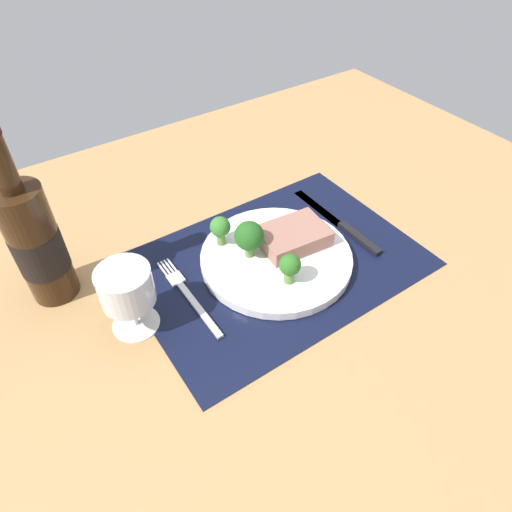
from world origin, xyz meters
TOP-DOWN VIEW (x-y plane):
  - ground_plane at (0.00, 0.00)cm, footprint 140.00×110.00cm
  - placemat at (0.00, 0.00)cm, footprint 47.92×33.88cm
  - plate at (0.00, 0.00)cm, footprint 25.78×25.78cm
  - steak at (4.11, 0.83)cm, footprint 12.20×9.41cm
  - broccoli_near_steak at (-1.99, -6.11)cm, footprint 3.49×3.49cm
  - broccoli_back_left at (-6.19, 7.72)cm, footprint 3.54×3.54cm
  - broccoli_center at (-3.82, 2.47)cm, footprint 4.93×4.93cm
  - fork at (-16.21, 1.42)cm, footprint 2.40×19.20cm
  - knife at (15.73, 0.53)cm, footprint 1.80×23.00cm
  - wine_bottle at (-33.04, 14.69)cm, footprint 7.29×7.29cm
  - wine_glass at (-25.27, 1.14)cm, footprint 7.77×7.77cm

SIDE VIEW (x-z plane):
  - ground_plane at x=0.00cm, z-range -3.00..0.00cm
  - placemat at x=0.00cm, z-range 0.00..0.30cm
  - fork at x=-16.21cm, z-range 0.30..0.80cm
  - knife at x=15.73cm, z-range 0.20..1.00cm
  - plate at x=0.00cm, z-range 0.30..1.90cm
  - steak at x=4.11cm, z-range 1.90..4.83cm
  - broccoli_near_steak at x=-1.99cm, z-range 2.54..7.94cm
  - broccoli_back_left at x=-6.19cm, z-range 2.59..8.05cm
  - broccoli_center at x=-3.82cm, z-range 2.68..9.42cm
  - wine_glass at x=-25.27cm, z-range 2.04..13.24cm
  - wine_bottle at x=-33.04cm, z-range -4.21..25.17cm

